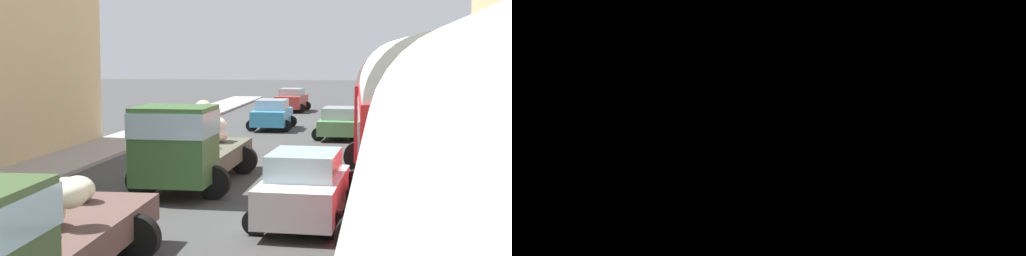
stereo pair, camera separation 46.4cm
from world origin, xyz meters
The scene contains 12 objects.
ground_plane centered at (0.00, 27.00, 0.00)m, with size 154.00×154.00×0.00m, color #3B3C3B.
sidewalk_left centered at (-7.25, 27.00, 0.07)m, with size 2.50×70.00×0.14m, color #9F9793.
sidewalk_right centered at (7.25, 27.00, 0.07)m, with size 2.50×70.00×0.14m, color gray.
parked_bus_1 centered at (4.53, 14.88, 2.38)m, with size 3.49×8.29×4.31m.
parked_bus_2 centered at (4.37, 25.89, 2.26)m, with size 3.51×8.51×4.11m.
parked_bus_3 centered at (4.78, 37.77, 2.14)m, with size 3.32×8.66×3.90m.
cargo_truck_0 centered at (-1.81, 8.60, 1.19)m, with size 3.26×7.52×2.27m.
cargo_truck_1 centered at (-1.64, 19.20, 1.29)m, with size 2.96×7.21×2.52m.
car_0 centered at (-1.61, 36.30, 0.78)m, with size 2.30×3.96×1.53m.
car_1 centered at (-1.90, 47.95, 0.78)m, with size 2.37×3.95×1.54m.
car_3 centered at (2.06, 15.37, 0.84)m, with size 2.45×4.20×1.68m.
car_4 centered at (2.03, 32.70, 0.73)m, with size 2.40×3.83×1.43m.
Camera 1 is at (3.65, -1.52, 3.95)m, focal length 52.43 mm.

